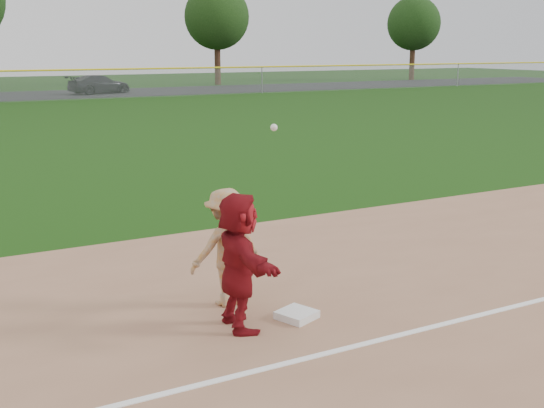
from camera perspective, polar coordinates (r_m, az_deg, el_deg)
name	(u,v)px	position (r m, az deg, el deg)	size (l,w,h in m)	color
ground	(326,323)	(9.09, 4.58, -9.91)	(160.00, 160.00, 0.00)	#153B0B
foul_line	(363,344)	(8.48, 7.58, -11.56)	(60.00, 0.10, 0.01)	white
first_base	(297,315)	(9.15, 2.08, -9.24)	(0.45, 0.45, 0.10)	white
base_runner	(239,261)	(8.59, -2.78, -4.82)	(1.65, 0.52, 1.78)	maroon
car_right	(99,84)	(54.22, -14.25, 9.69)	(1.97, 4.83, 1.40)	black
first_base_play	(226,247)	(9.42, -3.83, -3.62)	(1.11, 0.98, 2.56)	gray
tree_3	(217,17)	(65.50, -4.65, 15.33)	(6.00, 6.00, 9.19)	#381F14
tree_4	(414,24)	(75.86, 11.78, 14.55)	(5.60, 5.60, 8.67)	#3A2315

